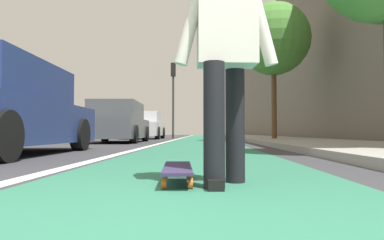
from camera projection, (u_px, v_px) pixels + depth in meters
The scene contains 11 objects.
ground_plane at pixel (201, 144), 10.91m from camera, with size 80.00×80.00×0.00m, color #38383D.
bike_lane_paint at pixel (202, 137), 24.89m from camera, with size 56.00×2.35×0.00m, color #2D7256.
lane_stripe_white at pixel (181, 138), 20.94m from camera, with size 52.00×0.16×0.01m, color silver.
sidewalk_curb at pixel (262, 138), 18.79m from camera, with size 52.00×3.20×0.12m, color #9E9B93.
building_facade at pixel (289, 66), 22.88m from camera, with size 40.00×1.20×9.79m, color #6D6459.
skateboard at pixel (177, 169), 2.46m from camera, with size 0.85×0.26×0.11m.
skater_person at pixel (226, 49), 2.33m from camera, with size 0.48×0.72×1.64m.
parked_car_mid at pixel (118, 123), 12.30m from camera, with size 4.43×1.97×1.46m.
parked_car_far at pixel (145, 126), 18.84m from camera, with size 4.31×1.96×1.49m.
traffic_light at pixel (173, 86), 20.25m from camera, with size 0.33×0.28×4.53m.
street_tree_mid at pixel (274, 39), 13.72m from camera, with size 2.94×2.94×5.63m.
Camera 1 is at (-0.93, -0.08, 0.36)m, focal length 31.64 mm.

